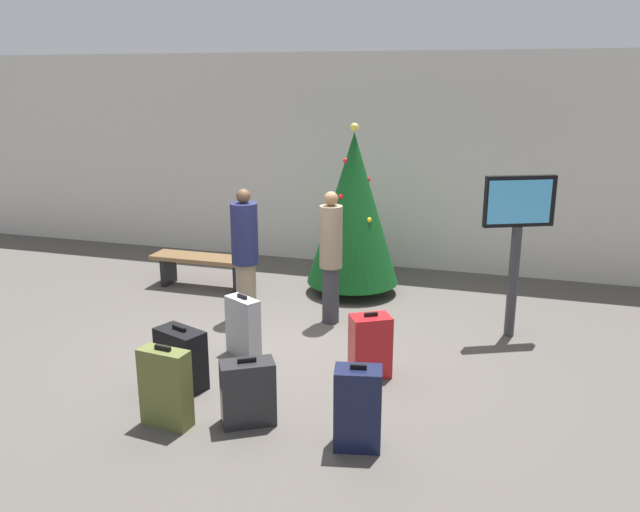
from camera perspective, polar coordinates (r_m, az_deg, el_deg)
ground_plane at (r=7.62m, az=-3.11°, el=-7.86°), size 16.00×16.00×0.00m
back_wall at (r=10.62m, az=3.68°, el=8.37°), size 16.00×0.20×3.41m
holiday_tree at (r=9.11m, az=2.97°, el=4.19°), size 1.31×1.31×2.43m
flight_info_kiosk at (r=7.82m, az=17.05°, el=2.50°), size 0.79×0.42×1.95m
waiting_bench at (r=9.67m, az=-10.27°, el=-0.70°), size 1.57×0.44×0.48m
traveller_0 at (r=8.24m, az=-6.64°, el=0.41°), size 0.47×0.47×1.69m
traveller_1 at (r=8.02m, az=0.96°, el=0.18°), size 0.39×0.39×1.69m
suitcase_0 at (r=7.29m, az=-6.81°, el=-6.22°), size 0.46×0.36×0.71m
suitcase_1 at (r=5.53m, az=3.35°, el=-13.28°), size 0.44×0.34×0.76m
suitcase_2 at (r=6.78m, az=4.46°, el=-7.93°), size 0.49×0.44×0.70m
suitcase_3 at (r=5.93m, az=-6.39°, el=-11.92°), size 0.54×0.46×0.64m
suitcase_4 at (r=6.00m, az=-13.49°, el=-11.25°), size 0.48×0.24×0.76m
suitcase_5 at (r=6.67m, az=-12.17°, el=-8.86°), size 0.58×0.44×0.65m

